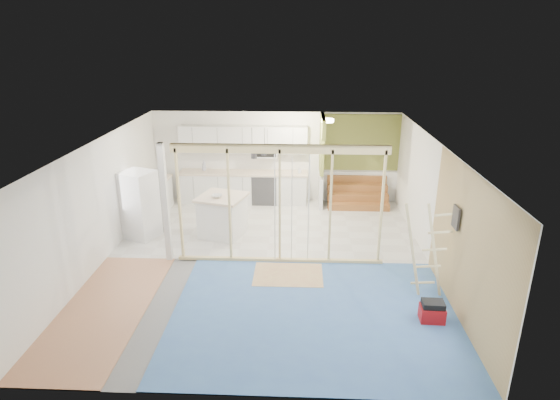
{
  "coord_description": "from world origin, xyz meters",
  "views": [
    {
      "loc": [
        0.71,
        -9.06,
        4.67
      ],
      "look_at": [
        0.28,
        0.6,
        1.2
      ],
      "focal_mm": 30.0,
      "sensor_mm": 36.0,
      "label": 1
    }
  ],
  "objects_px": {
    "fridge": "(140,205)",
    "ladder": "(426,250)",
    "toolbox": "(432,312)",
    "island": "(223,216)"
  },
  "relations": [
    {
      "from": "fridge",
      "to": "ladder",
      "type": "xyz_separation_m",
      "value": [
        6.11,
        -2.38,
        0.1
      ]
    },
    {
      "from": "fridge",
      "to": "ladder",
      "type": "relative_size",
      "value": 0.91
    },
    {
      "from": "toolbox",
      "to": "ladder",
      "type": "distance_m",
      "value": 1.15
    },
    {
      "from": "toolbox",
      "to": "ladder",
      "type": "relative_size",
      "value": 0.23
    },
    {
      "from": "island",
      "to": "ladder",
      "type": "bearing_deg",
      "value": -15.56
    },
    {
      "from": "fridge",
      "to": "toolbox",
      "type": "height_order",
      "value": "fridge"
    },
    {
      "from": "fridge",
      "to": "island",
      "type": "relative_size",
      "value": 1.28
    },
    {
      "from": "ladder",
      "to": "toolbox",
      "type": "bearing_deg",
      "value": -77.75
    },
    {
      "from": "fridge",
      "to": "toolbox",
      "type": "xyz_separation_m",
      "value": [
        6.07,
        -3.26,
        -0.64
      ]
    },
    {
      "from": "island",
      "to": "toolbox",
      "type": "relative_size",
      "value": 3.06
    }
  ]
}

